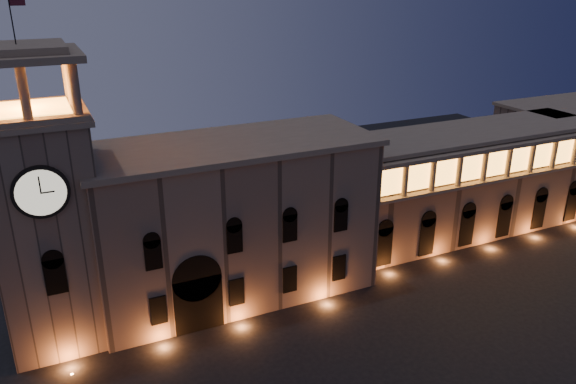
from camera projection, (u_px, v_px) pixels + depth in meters
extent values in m
cube|color=#7B6350|center=(233.00, 222.00, 61.33)|extent=(30.00, 12.00, 17.00)
cube|color=gray|center=(230.00, 144.00, 58.14)|extent=(30.80, 12.80, 0.60)
cube|color=black|center=(197.00, 302.00, 56.41)|extent=(5.00, 1.40, 6.00)
cylinder|color=black|center=(195.00, 276.00, 55.32)|extent=(5.00, 1.40, 5.00)
cube|color=#FF9E32|center=(198.00, 305.00, 56.32)|extent=(4.20, 0.20, 5.00)
cube|color=#7B6350|center=(49.00, 236.00, 52.33)|extent=(9.00, 9.00, 22.00)
cube|color=gray|center=(29.00, 118.00, 48.25)|extent=(9.80, 9.80, 0.50)
cylinder|color=black|center=(41.00, 192.00, 46.20)|extent=(4.60, 0.35, 4.60)
cylinder|color=beige|center=(41.00, 193.00, 46.08)|extent=(4.00, 0.12, 4.00)
cube|color=gray|center=(28.00, 112.00, 48.07)|extent=(9.40, 9.40, 0.50)
cube|color=#FF9E32|center=(27.00, 108.00, 47.96)|extent=(6.80, 6.80, 0.15)
cylinder|color=gray|center=(24.00, 93.00, 44.00)|extent=(0.76, 0.76, 4.20)
cylinder|color=gray|center=(75.00, 89.00, 45.49)|extent=(0.76, 0.76, 4.20)
cylinder|color=gray|center=(22.00, 77.00, 50.43)|extent=(0.76, 0.76, 4.20)
cylinder|color=gray|center=(67.00, 74.00, 51.92)|extent=(0.76, 0.76, 4.20)
cylinder|color=gray|center=(71.00, 81.00, 48.71)|extent=(0.76, 0.76, 4.20)
cube|color=gray|center=(18.00, 55.00, 46.35)|extent=(9.80, 9.80, 0.60)
cube|color=gray|center=(17.00, 48.00, 46.13)|extent=(7.50, 7.50, 0.60)
cylinder|color=black|center=(12.00, 19.00, 45.29)|extent=(0.10, 0.10, 4.00)
plane|color=#4E1623|center=(17.00, 0.00, 45.02)|extent=(1.20, 0.00, 1.20)
cube|color=#775E4C|center=(463.00, 183.00, 76.89)|extent=(40.00, 10.00, 14.00)
cube|color=gray|center=(469.00, 132.00, 74.26)|extent=(40.60, 10.60, 0.50)
cube|color=gray|center=(495.00, 180.00, 71.40)|extent=(40.00, 1.20, 0.40)
cube|color=gray|center=(499.00, 148.00, 69.84)|extent=(40.00, 1.40, 0.50)
cube|color=#FF9E32|center=(494.00, 162.00, 71.07)|extent=(38.00, 0.15, 3.60)
cylinder|color=gray|center=(376.00, 185.00, 63.55)|extent=(0.70, 0.70, 4.00)
cylinder|color=gray|center=(405.00, 180.00, 65.12)|extent=(0.70, 0.70, 4.00)
cylinder|color=gray|center=(433.00, 175.00, 66.69)|extent=(0.70, 0.70, 4.00)
cylinder|color=gray|center=(459.00, 170.00, 68.25)|extent=(0.70, 0.70, 4.00)
cylinder|color=gray|center=(485.00, 166.00, 69.82)|extent=(0.70, 0.70, 4.00)
cylinder|color=gray|center=(509.00, 162.00, 71.39)|extent=(0.70, 0.70, 4.00)
cylinder|color=gray|center=(532.00, 158.00, 72.96)|extent=(0.70, 0.70, 4.00)
cylinder|color=gray|center=(554.00, 154.00, 74.52)|extent=(0.70, 0.70, 4.00)
cylinder|color=gray|center=(575.00, 150.00, 76.09)|extent=(0.70, 0.70, 4.00)
cube|color=#775E4C|center=(562.00, 149.00, 92.15)|extent=(20.00, 12.00, 14.00)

